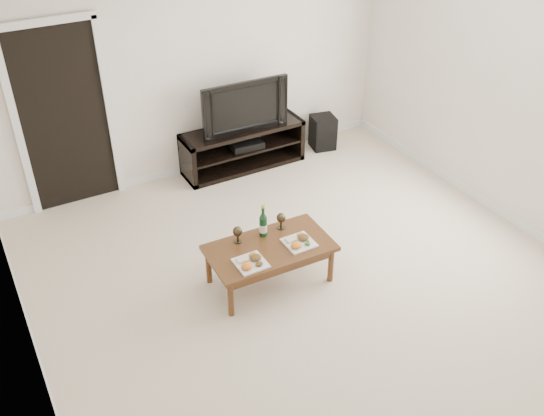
{
  "coord_description": "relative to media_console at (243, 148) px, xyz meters",
  "views": [
    {
      "loc": [
        -2.5,
        -3.56,
        3.86
      ],
      "look_at": [
        -0.19,
        0.57,
        0.7
      ],
      "focal_mm": 40.0,
      "sensor_mm": 36.0,
      "label": 1
    }
  ],
  "objects": [
    {
      "name": "back_wall",
      "position": [
        -0.47,
        0.27,
        1.02
      ],
      "size": [
        5.0,
        0.04,
        2.6
      ],
      "primitive_type": "cube",
      "color": "white",
      "rests_on": "ground"
    },
    {
      "name": "goblet_left",
      "position": [
        -1.02,
        -1.9,
        0.23
      ],
      "size": [
        0.09,
        0.09,
        0.17
      ],
      "primitive_type": null,
      "color": "#372E1E",
      "rests_on": "coffee_table"
    },
    {
      "name": "plate_left",
      "position": [
        -1.07,
        -2.26,
        0.18
      ],
      "size": [
        0.27,
        0.27,
        0.07
      ],
      "primitive_type": "cube",
      "color": "white",
      "rests_on": "coffee_table"
    },
    {
      "name": "av_receiver",
      "position": [
        0.03,
        -0.01,
        0.05
      ],
      "size": [
        0.42,
        0.33,
        0.08
      ],
      "primitive_type": "cube",
      "rotation": [
        0.0,
        0.0,
        -0.08
      ],
      "color": "black",
      "rests_on": "media_console"
    },
    {
      "name": "goblet_right",
      "position": [
        -0.55,
        -1.91,
        0.23
      ],
      "size": [
        0.09,
        0.09,
        0.17
      ],
      "primitive_type": null,
      "color": "#372E1E",
      "rests_on": "coffee_table"
    },
    {
      "name": "doorway",
      "position": [
        -2.02,
        0.24,
        0.75
      ],
      "size": [
        0.9,
        0.02,
        2.05
      ],
      "primitive_type": "cube",
      "color": "black",
      "rests_on": "ground"
    },
    {
      "name": "wine_bottle",
      "position": [
        -0.76,
        -1.93,
        0.32
      ],
      "size": [
        0.07,
        0.07,
        0.35
      ],
      "primitive_type": "cylinder",
      "color": "#0F371B",
      "rests_on": "coffee_table"
    },
    {
      "name": "floor",
      "position": [
        -0.47,
        -2.5,
        -0.28
      ],
      "size": [
        5.5,
        5.5,
        0.0
      ],
      "primitive_type": "plane",
      "color": "beige",
      "rests_on": "ground"
    },
    {
      "name": "media_console",
      "position": [
        0.0,
        0.0,
        0.0
      ],
      "size": [
        1.56,
        0.45,
        0.55
      ],
      "primitive_type": "cube",
      "color": "black",
      "rests_on": "ground"
    },
    {
      "name": "coffee_table",
      "position": [
        -0.79,
        -2.11,
        -0.07
      ],
      "size": [
        1.19,
        0.68,
        0.42
      ],
      "primitive_type": "cube",
      "rotation": [
        0.0,
        0.0,
        -0.03
      ],
      "color": "#5B3319",
      "rests_on": "ground"
    },
    {
      "name": "subwoofer",
      "position": [
        1.17,
        -0.04,
        -0.05
      ],
      "size": [
        0.35,
        0.35,
        0.45
      ],
      "primitive_type": "cube",
      "rotation": [
        0.0,
        0.0,
        -0.2
      ],
      "color": "black",
      "rests_on": "ground"
    },
    {
      "name": "television",
      "position": [
        0.0,
        0.0,
        0.59
      ],
      "size": [
        1.11,
        0.18,
        0.63
      ],
      "primitive_type": "imported",
      "rotation": [
        0.0,
        0.0,
        -0.03
      ],
      "color": "black",
      "rests_on": "media_console"
    },
    {
      "name": "ceiling",
      "position": [
        -0.47,
        -2.5,
        2.35
      ],
      "size": [
        5.0,
        5.5,
        0.04
      ],
      "primitive_type": "cube",
      "color": "white",
      "rests_on": "back_wall"
    },
    {
      "name": "plate_right",
      "position": [
        -0.53,
        -2.21,
        0.18
      ],
      "size": [
        0.27,
        0.27,
        0.07
      ],
      "primitive_type": "cube",
      "color": "white",
      "rests_on": "coffee_table"
    }
  ]
}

